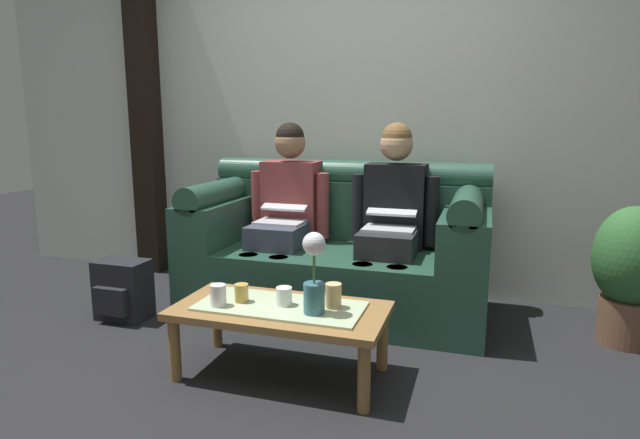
{
  "coord_description": "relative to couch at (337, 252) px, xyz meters",
  "views": [
    {
      "loc": [
        0.91,
        -2.07,
        1.23
      ],
      "look_at": [
        -0.0,
        0.8,
        0.66
      ],
      "focal_mm": 29.38,
      "sensor_mm": 36.0,
      "label": 1
    }
  ],
  "objects": [
    {
      "name": "timber_pillar",
      "position": [
        -1.71,
        0.41,
        1.07
      ],
      "size": [
        0.2,
        0.2,
        2.9
      ],
      "primitive_type": "cube",
      "color": "black",
      "rests_on": "ground_plane"
    },
    {
      "name": "ground_plane",
      "position": [
        -0.0,
        -1.17,
        -0.38
      ],
      "size": [
        14.0,
        14.0,
        0.0
      ],
      "primitive_type": "plane",
      "color": "black"
    },
    {
      "name": "cup_near_left",
      "position": [
        -0.28,
        -1.11,
        0.03
      ],
      "size": [
        0.08,
        0.08,
        0.1
      ],
      "primitive_type": "cylinder",
      "color": "silver",
      "rests_on": "coffee_table"
    },
    {
      "name": "back_wall_patterned",
      "position": [
        -0.0,
        0.53,
        1.07
      ],
      "size": [
        6.0,
        0.12,
        2.9
      ],
      "primitive_type": "cube",
      "color": "silver",
      "rests_on": "ground_plane"
    },
    {
      "name": "backpack_left",
      "position": [
        -1.22,
        -0.62,
        -0.19
      ],
      "size": [
        0.32,
        0.25,
        0.37
      ],
      "color": "black",
      "rests_on": "ground_plane"
    },
    {
      "name": "cup_far_center",
      "position": [
        -0.2,
        -1.02,
        0.03
      ],
      "size": [
        0.07,
        0.07,
        0.09
      ],
      "primitive_type": "cylinder",
      "color": "gold",
      "rests_on": "coffee_table"
    },
    {
      "name": "person_left",
      "position": [
        -0.36,
        -0.0,
        0.28
      ],
      "size": [
        0.56,
        0.67,
        1.22
      ],
      "color": "#383D4C",
      "rests_on": "ground_plane"
    },
    {
      "name": "person_right",
      "position": [
        0.36,
        -0.0,
        0.28
      ],
      "size": [
        0.56,
        0.67,
        1.22
      ],
      "color": "#232326",
      "rests_on": "ground_plane"
    },
    {
      "name": "cup_near_right",
      "position": [
        0.02,
        -1.0,
        0.03
      ],
      "size": [
        0.08,
        0.08,
        0.09
      ],
      "primitive_type": "cylinder",
      "color": "white",
      "rests_on": "coffee_table"
    },
    {
      "name": "potted_plant",
      "position": [
        1.7,
        -0.08,
        0.05
      ],
      "size": [
        0.4,
        0.4,
        0.78
      ],
      "color": "brown",
      "rests_on": "ground_plane"
    },
    {
      "name": "flower_vase",
      "position": [
        0.19,
        -1.06,
        0.17
      ],
      "size": [
        0.11,
        0.11,
        0.38
      ],
      "color": "#336672",
      "rests_on": "coffee_table"
    },
    {
      "name": "cup_far_left",
      "position": [
        0.25,
        -0.96,
        0.04
      ],
      "size": [
        0.08,
        0.08,
        0.12
      ],
      "primitive_type": "cylinder",
      "color": "#DBB77A",
      "rests_on": "coffee_table"
    },
    {
      "name": "couch",
      "position": [
        0.0,
        0.0,
        0.0
      ],
      "size": [
        1.91,
        0.88,
        0.96
      ],
      "color": "#234738",
      "rests_on": "ground_plane"
    },
    {
      "name": "coffee_table",
      "position": [
        -0.0,
        -1.01,
        -0.07
      ],
      "size": [
        1.03,
        0.51,
        0.36
      ],
      "color": "olive",
      "rests_on": "ground_plane"
    }
  ]
}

